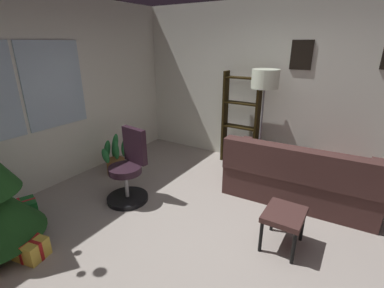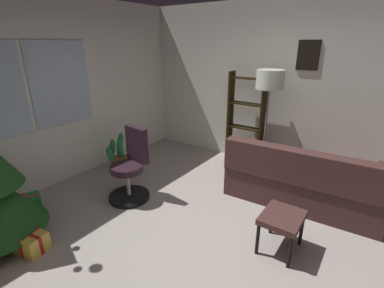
{
  "view_description": "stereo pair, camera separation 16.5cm",
  "coord_description": "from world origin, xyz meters",
  "px_view_note": "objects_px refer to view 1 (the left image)",
  "views": [
    {
      "loc": [
        -2.18,
        -1.02,
        2.06
      ],
      "look_at": [
        0.42,
        0.62,
        0.92
      ],
      "focal_mm": 25.63,
      "sensor_mm": 36.0,
      "label": 1
    },
    {
      "loc": [
        -2.09,
        -1.15,
        2.06
      ],
      "look_at": [
        0.42,
        0.62,
        0.92
      ],
      "focal_mm": 25.63,
      "sensor_mm": 36.0,
      "label": 2
    }
  ],
  "objects_px": {
    "couch": "(309,176)",
    "gift_box_gold": "(31,249)",
    "office_chair": "(129,173)",
    "bookshelf": "(240,124)",
    "footstool": "(284,217)",
    "floor_lamp": "(265,85)",
    "potted_plant": "(115,159)",
    "gift_box_green": "(21,210)"
  },
  "relations": [
    {
      "from": "couch",
      "to": "footstool",
      "type": "relative_size",
      "value": 4.26
    },
    {
      "from": "office_chair",
      "to": "potted_plant",
      "type": "distance_m",
      "value": 0.91
    },
    {
      "from": "couch",
      "to": "potted_plant",
      "type": "distance_m",
      "value": 3.0
    },
    {
      "from": "gift_box_green",
      "to": "office_chair",
      "type": "distance_m",
      "value": 1.37
    },
    {
      "from": "footstool",
      "to": "gift_box_green",
      "type": "xyz_separation_m",
      "value": [
        -1.22,
        2.87,
        -0.25
      ]
    },
    {
      "from": "couch",
      "to": "office_chair",
      "type": "height_order",
      "value": "office_chair"
    },
    {
      "from": "bookshelf",
      "to": "footstool",
      "type": "bearing_deg",
      "value": -144.85
    },
    {
      "from": "floor_lamp",
      "to": "office_chair",
      "type": "bearing_deg",
      "value": 144.73
    },
    {
      "from": "gift_box_green",
      "to": "potted_plant",
      "type": "relative_size",
      "value": 0.61
    },
    {
      "from": "potted_plant",
      "to": "office_chair",
      "type": "bearing_deg",
      "value": -120.59
    },
    {
      "from": "gift_box_green",
      "to": "bookshelf",
      "type": "relative_size",
      "value": 0.25
    },
    {
      "from": "couch",
      "to": "gift_box_green",
      "type": "height_order",
      "value": "couch"
    },
    {
      "from": "gift_box_gold",
      "to": "floor_lamp",
      "type": "height_order",
      "value": "floor_lamp"
    },
    {
      "from": "gift_box_gold",
      "to": "potted_plant",
      "type": "relative_size",
      "value": 0.5
    },
    {
      "from": "bookshelf",
      "to": "gift_box_green",
      "type": "bearing_deg",
      "value": 152.26
    },
    {
      "from": "office_chair",
      "to": "bookshelf",
      "type": "distance_m",
      "value": 2.14
    },
    {
      "from": "office_chair",
      "to": "potted_plant",
      "type": "relative_size",
      "value": 1.5
    },
    {
      "from": "couch",
      "to": "potted_plant",
      "type": "height_order",
      "value": "couch"
    },
    {
      "from": "footstool",
      "to": "floor_lamp",
      "type": "relative_size",
      "value": 0.27
    },
    {
      "from": "gift_box_gold",
      "to": "bookshelf",
      "type": "distance_m",
      "value": 3.49
    },
    {
      "from": "floor_lamp",
      "to": "potted_plant",
      "type": "bearing_deg",
      "value": 122.47
    },
    {
      "from": "office_chair",
      "to": "potted_plant",
      "type": "xyz_separation_m",
      "value": [
        0.46,
        0.77,
        -0.14
      ]
    },
    {
      "from": "couch",
      "to": "floor_lamp",
      "type": "xyz_separation_m",
      "value": [
        0.29,
        0.84,
        1.17
      ]
    },
    {
      "from": "bookshelf",
      "to": "floor_lamp",
      "type": "bearing_deg",
      "value": -118.76
    },
    {
      "from": "gift_box_gold",
      "to": "floor_lamp",
      "type": "bearing_deg",
      "value": -22.56
    },
    {
      "from": "floor_lamp",
      "to": "bookshelf",
      "type": "bearing_deg",
      "value": 61.24
    },
    {
      "from": "office_chair",
      "to": "potted_plant",
      "type": "bearing_deg",
      "value": 59.41
    },
    {
      "from": "office_chair",
      "to": "bookshelf",
      "type": "xyz_separation_m",
      "value": [
        1.97,
        -0.77,
        0.33
      ]
    },
    {
      "from": "office_chair",
      "to": "bookshelf",
      "type": "bearing_deg",
      "value": -21.32
    },
    {
      "from": "gift_box_green",
      "to": "couch",
      "type": "bearing_deg",
      "value": -49.2
    },
    {
      "from": "couch",
      "to": "office_chair",
      "type": "xyz_separation_m",
      "value": [
        -1.43,
        2.06,
        0.1
      ]
    },
    {
      "from": "gift_box_green",
      "to": "floor_lamp",
      "type": "xyz_separation_m",
      "value": [
        2.78,
        -2.04,
        1.35
      ]
    },
    {
      "from": "footstool",
      "to": "bookshelf",
      "type": "height_order",
      "value": "bookshelf"
    },
    {
      "from": "gift_box_gold",
      "to": "potted_plant",
      "type": "height_order",
      "value": "potted_plant"
    },
    {
      "from": "floor_lamp",
      "to": "potted_plant",
      "type": "height_order",
      "value": "floor_lamp"
    },
    {
      "from": "couch",
      "to": "footstool",
      "type": "distance_m",
      "value": 1.27
    },
    {
      "from": "couch",
      "to": "gift_box_gold",
      "type": "bearing_deg",
      "value": 142.76
    },
    {
      "from": "footstool",
      "to": "floor_lamp",
      "type": "xyz_separation_m",
      "value": [
        1.56,
        0.82,
        1.1
      ]
    },
    {
      "from": "gift_box_green",
      "to": "floor_lamp",
      "type": "bearing_deg",
      "value": -36.29
    },
    {
      "from": "couch",
      "to": "floor_lamp",
      "type": "bearing_deg",
      "value": 70.89
    },
    {
      "from": "footstool",
      "to": "office_chair",
      "type": "distance_m",
      "value": 2.05
    },
    {
      "from": "office_chair",
      "to": "floor_lamp",
      "type": "height_order",
      "value": "floor_lamp"
    }
  ]
}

